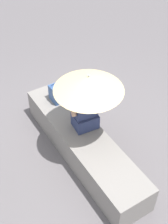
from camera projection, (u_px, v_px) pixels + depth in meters
ground_plane at (83, 154)px, 4.77m from camera, size 14.00×14.00×0.00m
stone_bench at (83, 144)px, 4.61m from camera, size 2.60×0.59×0.46m
person_seated at (85, 106)px, 4.31m from camera, size 0.31×0.49×0.90m
parasol at (89, 83)px, 3.95m from camera, size 0.94×0.94×0.98m
handbag_black at (56, 94)px, 4.92m from camera, size 0.25×0.18×0.28m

